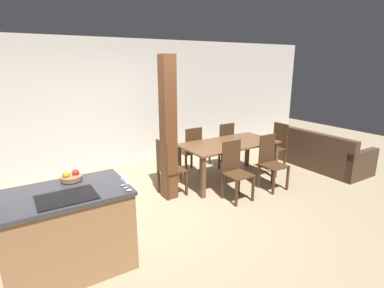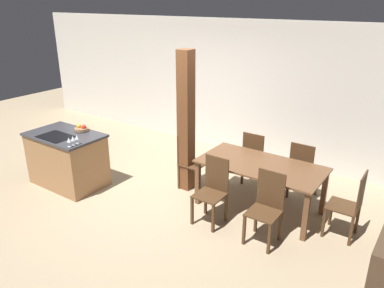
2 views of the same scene
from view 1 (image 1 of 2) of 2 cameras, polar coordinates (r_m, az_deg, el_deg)
name	(u,v)px [view 1 (image 1 of 2)]	position (r m, az deg, el deg)	size (l,w,h in m)	color
ground_plane	(166,212)	(4.71, -5.00, -12.81)	(16.00, 16.00, 0.00)	#9E896B
wall_back	(109,105)	(6.54, -15.47, 7.14)	(11.20, 0.08, 2.70)	silver
kitchen_island	(68,231)	(3.60, -22.47, -15.08)	(1.29, 0.82, 0.93)	#9E7047
fruit_bowl	(71,177)	(3.65, -22.01, -5.83)	(0.24, 0.24, 0.11)	#99704C
wine_glass_near	(128,180)	(3.17, -12.08, -6.79)	(0.06, 0.06, 0.15)	silver
wine_glass_middle	(126,178)	(3.24, -12.54, -6.35)	(0.06, 0.06, 0.15)	silver
wine_glass_far	(123,176)	(3.30, -12.99, -5.93)	(0.06, 0.06, 0.15)	silver
dining_table	(229,147)	(5.71, 7.00, -0.66)	(1.85, 0.94, 0.75)	brown
dining_chair_near_left	(235,170)	(5.00, 8.22, -4.88)	(0.40, 0.40, 0.97)	#472D19
dining_chair_near_right	(271,161)	(5.56, 14.79, -3.19)	(0.40, 0.40, 0.97)	#472D19
dining_chair_far_left	(191,150)	(6.06, -0.22, -1.12)	(0.40, 0.40, 0.97)	#472D19
dining_chair_far_right	(223,144)	(6.52, 5.98, -0.01)	(0.40, 0.40, 0.97)	#472D19
dining_chair_head_end	(168,168)	(5.07, -4.60, -4.49)	(0.40, 0.40, 0.97)	#472D19
dining_chair_foot_end	(276,145)	(6.63, 15.73, -0.26)	(0.40, 0.40, 0.97)	#472D19
couch	(320,154)	(7.10, 23.13, -1.82)	(0.88, 1.96, 0.82)	#473323
timber_post	(168,130)	(4.82, -4.55, 2.72)	(0.22, 0.22, 2.34)	brown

